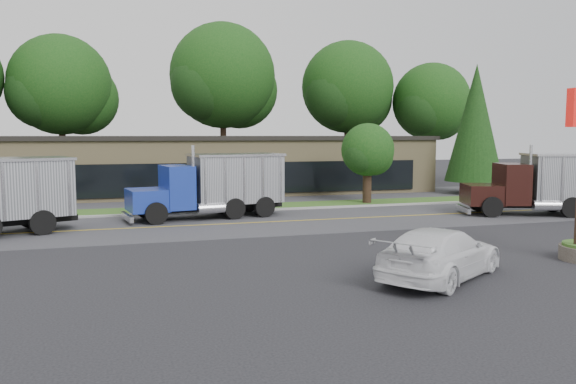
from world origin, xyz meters
name	(u,v)px	position (x,y,z in m)	size (l,w,h in m)	color
ground	(281,264)	(0.00, 0.00, 0.00)	(140.00, 140.00, 0.00)	#303035
road	(232,224)	(0.00, 9.00, 0.00)	(60.00, 8.00, 0.02)	#505054
center_line	(232,224)	(0.00, 9.00, 0.00)	(60.00, 0.12, 0.01)	gold
curb	(218,213)	(0.00, 13.20, 0.00)	(60.00, 0.30, 0.12)	#9E9E99
grass_verge	(213,209)	(0.00, 15.00, 0.00)	(60.00, 3.40, 0.03)	#2F5C1F
far_parking	(201,200)	(0.00, 20.00, 0.00)	(60.00, 7.00, 0.02)	#505054
strip_mall	(216,165)	(2.00, 26.00, 2.00)	(32.00, 12.00, 4.00)	tan
tree_far_b	(62,90)	(-9.86, 34.11, 8.23)	(9.04, 8.51, 12.90)	#382619
tree_far_c	(224,81)	(4.16, 34.12, 9.35)	(10.27, 9.67, 14.65)	#382619
tree_far_d	(348,92)	(16.14, 33.11, 8.55)	(9.40, 8.84, 13.40)	#382619
tree_far_e	(432,106)	(24.12, 31.10, 7.25)	(7.97, 7.50, 11.36)	#382619
evergreen_right	(475,123)	(20.00, 18.00, 5.26)	(4.21, 4.21, 9.58)	#382619
tree_verge	(368,152)	(10.05, 15.04, 3.26)	(3.60, 3.39, 5.14)	#382619
dump_truck_blue	(216,184)	(-0.37, 11.46, 1.80)	(8.39, 3.87, 3.36)	black
dump_truck_maroon	(551,182)	(17.40, 7.19, 1.81)	(8.60, 4.95, 3.36)	black
rally_car	(440,253)	(4.15, -3.24, 0.78)	(2.19, 5.39, 1.57)	white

